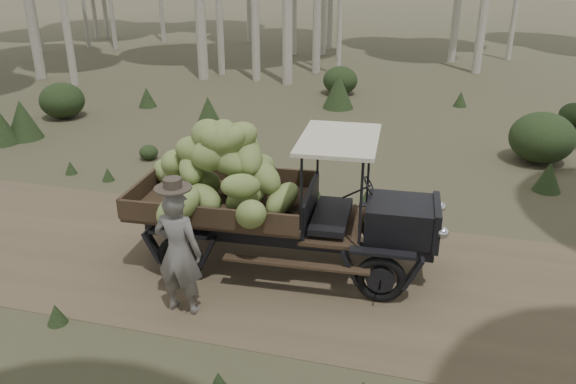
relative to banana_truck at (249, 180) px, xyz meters
The scene contains 5 objects.
ground 1.72m from the banana_truck, behind, with size 120.00×120.00×0.00m, color #473D2B.
dirt_track 1.71m from the banana_truck, behind, with size 70.00×4.00×0.01m, color brown.
banana_truck is the anchor object (origin of this frame).
farmer 1.65m from the banana_truck, 108.10° to the right, with size 0.68×0.50×1.97m.
undergrowth 1.67m from the banana_truck, behind, with size 21.31×24.05×1.37m.
Camera 1 is at (3.59, -7.34, 4.58)m, focal length 35.00 mm.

